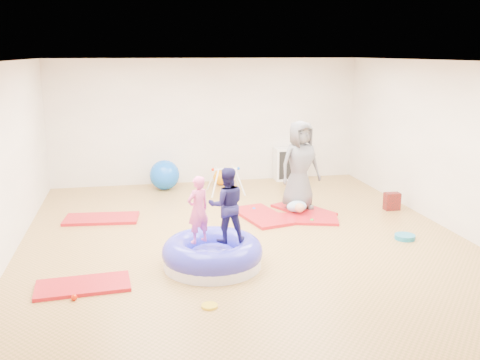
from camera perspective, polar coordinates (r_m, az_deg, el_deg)
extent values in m
cube|color=#B38147|center=(8.67, 0.40, -6.25)|extent=(7.00, 8.00, 0.01)
cube|color=white|center=(8.16, 0.43, 12.59)|extent=(7.00, 8.00, 0.01)
cube|color=white|center=(12.20, -3.52, 6.27)|extent=(7.00, 0.01, 2.80)
cube|color=white|center=(4.59, 10.92, -6.20)|extent=(7.00, 0.01, 2.80)
cube|color=white|center=(8.32, -23.88, 1.74)|extent=(0.01, 8.00, 2.80)
cube|color=white|center=(9.65, 21.24, 3.46)|extent=(0.01, 8.00, 2.80)
cube|color=#AA1314|center=(7.23, -16.40, -10.76)|extent=(1.21, 0.67, 0.05)
cube|color=#AA1314|center=(9.89, -14.56, -4.01)|extent=(1.35, 0.77, 0.05)
cube|color=#AA1314|center=(9.74, 2.32, -3.84)|extent=(0.96, 1.45, 0.06)
cube|color=#AA1314|center=(9.63, 6.93, -4.17)|extent=(1.28, 0.89, 0.05)
cube|color=#AA1314|center=(10.18, 6.76, -3.18)|extent=(1.07, 1.34, 0.05)
cylinder|color=white|center=(7.59, -2.95, -8.61)|extent=(1.37, 1.37, 0.15)
torus|color=#3030C5|center=(7.53, -2.96, -7.60)|extent=(1.41, 1.41, 0.38)
ellipsoid|color=#3030C5|center=(7.57, -2.95, -8.22)|extent=(0.75, 0.75, 0.34)
imported|color=#F859A2|center=(7.32, -4.50, -2.79)|extent=(0.41, 0.36, 0.95)
imported|color=#1C1850|center=(7.32, -1.43, -2.31)|extent=(0.52, 0.41, 1.05)
imported|color=#59595C|center=(10.01, 6.41, 1.59)|extent=(0.91, 0.71, 1.66)
ellipsoid|color=#99BED9|center=(9.91, 6.07, -2.83)|extent=(0.38, 0.24, 0.21)
sphere|color=tan|center=(9.74, 6.38, -2.96)|extent=(0.18, 0.18, 0.18)
sphere|color=gold|center=(11.04, 5.61, -1.75)|extent=(0.08, 0.08, 0.08)
sphere|color=blue|center=(10.10, 1.49, -3.14)|extent=(0.08, 0.08, 0.08)
sphere|color=blue|center=(9.28, -1.70, -4.66)|extent=(0.08, 0.08, 0.08)
sphere|color=green|center=(9.52, 7.68, -4.32)|extent=(0.08, 0.08, 0.08)
sphere|color=red|center=(6.91, -17.28, -11.88)|extent=(0.08, 0.08, 0.08)
sphere|color=red|center=(9.96, 5.70, -3.44)|extent=(0.08, 0.08, 0.08)
sphere|color=blue|center=(11.74, -8.05, 0.54)|extent=(0.65, 0.65, 0.65)
sphere|color=orange|center=(12.06, -2.05, 0.30)|extent=(0.36, 0.36, 0.36)
cylinder|color=white|center=(10.98, -2.65, -0.39)|extent=(0.21, 0.22, 0.56)
cylinder|color=white|center=(11.44, -3.03, 0.18)|extent=(0.21, 0.22, 0.56)
cylinder|color=white|center=(11.07, 0.02, -0.26)|extent=(0.21, 0.22, 0.56)
cylinder|color=white|center=(11.52, -0.46, 0.30)|extent=(0.21, 0.22, 0.56)
cylinder|color=white|center=(11.19, -1.54, 1.18)|extent=(0.54, 0.03, 0.03)
sphere|color=red|center=(11.15, -2.92, 1.12)|extent=(0.07, 0.07, 0.07)
sphere|color=blue|center=(11.24, -0.18, 1.24)|extent=(0.07, 0.07, 0.07)
cube|color=white|center=(12.59, 5.41, 1.75)|extent=(0.76, 0.37, 0.76)
cube|color=black|center=(12.42, 5.65, 1.58)|extent=(0.65, 0.02, 0.65)
cube|color=white|center=(12.54, 5.48, 1.70)|extent=(0.02, 0.26, 0.67)
cube|color=white|center=(12.54, 5.48, 1.70)|extent=(0.67, 0.26, 0.02)
cylinder|color=teal|center=(9.03, 17.17, -5.82)|extent=(0.33, 0.33, 0.07)
cube|color=maroon|center=(10.57, 15.90, -2.20)|extent=(0.29, 0.18, 0.33)
cylinder|color=gold|center=(6.48, -3.27, -13.28)|extent=(0.20, 0.20, 0.03)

